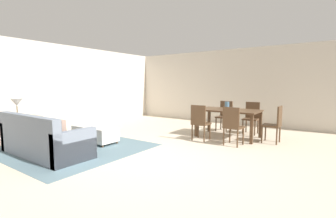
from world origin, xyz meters
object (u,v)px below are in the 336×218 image
at_px(side_table, 18,126).
at_px(dining_chair_near_right, 232,124).
at_px(table_lamp, 17,103).
at_px(dining_chair_head_east, 275,122).
at_px(ottoman_table, 95,133).
at_px(dining_table, 228,113).
at_px(dining_chair_far_left, 225,114).
at_px(couch, 44,141).
at_px(dining_chair_far_right, 251,116).
at_px(vase_centerpiece, 227,106).
at_px(dining_chair_near_left, 200,121).

xyz_separation_m(side_table, dining_chair_near_right, (4.25, 2.83, 0.06)).
height_order(table_lamp, dining_chair_head_east, table_lamp).
height_order(ottoman_table, dining_table, dining_table).
bearing_deg(dining_chair_far_left, couch, -113.92).
xyz_separation_m(dining_table, dining_chair_far_right, (0.38, 0.87, -0.15)).
distance_m(couch, ottoman_table, 1.29).
relative_size(dining_table, dining_chair_head_east, 1.77).
bearing_deg(dining_table, dining_chair_far_right, 66.23).
bearing_deg(dining_chair_far_left, dining_chair_far_right, 3.12).
relative_size(table_lamp, dining_chair_near_right, 0.57).
xyz_separation_m(ottoman_table, vase_centerpiece, (2.45, 2.48, 0.63)).
distance_m(ottoman_table, dining_table, 3.54).
bearing_deg(side_table, dining_chair_head_east, 36.24).
relative_size(dining_chair_far_left, dining_chair_head_east, 1.00).
height_order(ottoman_table, dining_chair_head_east, dining_chair_head_east).
relative_size(ottoman_table, dining_table, 0.73).
bearing_deg(dining_chair_head_east, vase_centerpiece, -179.51).
xyz_separation_m(table_lamp, dining_chair_far_left, (3.41, 4.49, -0.47)).
bearing_deg(ottoman_table, vase_centerpiece, 45.34).
bearing_deg(dining_chair_near_left, dining_chair_near_right, -0.67).
bearing_deg(ottoman_table, dining_chair_head_east, 34.06).
bearing_deg(dining_table, dining_chair_head_east, 0.56).
height_order(couch, side_table, couch).
xyz_separation_m(dining_table, dining_chair_near_left, (-0.43, -0.83, -0.15)).
relative_size(dining_table, dining_chair_near_right, 1.77).
distance_m(couch, dining_chair_near_left, 3.58).
distance_m(couch, vase_centerpiece, 4.51).
bearing_deg(table_lamp, dining_table, 43.80).
xyz_separation_m(dining_chair_head_east, vase_centerpiece, (-1.23, -0.01, 0.35)).
bearing_deg(side_table, dining_chair_far_right, 47.16).
distance_m(dining_chair_near_right, vase_centerpiece, 1.02).
xyz_separation_m(table_lamp, vase_centerpiece, (3.79, 3.67, -0.13)).
height_order(side_table, dining_chair_head_east, dining_chair_head_east).
bearing_deg(vase_centerpiece, dining_chair_near_right, -60.80).
bearing_deg(ottoman_table, dining_table, 44.89).
distance_m(side_table, dining_chair_far_left, 5.64).
bearing_deg(dining_chair_head_east, dining_chair_near_right, -132.06).
xyz_separation_m(dining_chair_far_left, vase_centerpiece, (0.38, -0.82, 0.35)).
bearing_deg(dining_chair_near_left, dining_chair_far_right, 64.37).
height_order(couch, ottoman_table, couch).
bearing_deg(dining_chair_near_right, couch, -134.52).
bearing_deg(couch, side_table, 175.73).
height_order(dining_chair_near_left, dining_chair_far_right, same).
height_order(table_lamp, vase_centerpiece, table_lamp).
bearing_deg(dining_chair_near_right, ottoman_table, -150.63).
height_order(couch, dining_chair_near_right, dining_chair_near_right).
bearing_deg(dining_chair_near_left, side_table, -140.06).
height_order(side_table, vase_centerpiece, vase_centerpiece).
distance_m(couch, table_lamp, 1.54).
bearing_deg(couch, dining_chair_near_left, 55.48).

